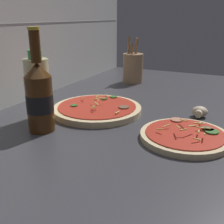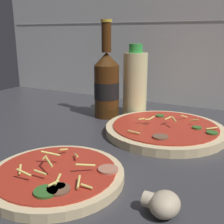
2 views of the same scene
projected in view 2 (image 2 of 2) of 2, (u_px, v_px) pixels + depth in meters
counter_slab at (141, 162)px, 56.81cm from camera, size 160.00×90.00×2.50cm
tile_backsplash at (200, 21)px, 87.60cm from camera, size 160.00×1.13×60.00cm
pizza_near at (56, 175)px, 47.00cm from camera, size 22.90×22.90×4.44cm
pizza_far at (167, 130)px, 68.58cm from camera, size 28.93×28.93×4.67cm
beer_bottle at (107, 84)px, 81.11cm from camera, size 7.28×7.28×27.60cm
oil_bottle at (135, 83)px, 83.17cm from camera, size 7.13×7.13×21.01cm
mushroom_left at (163, 204)px, 37.82cm from camera, size 5.12×4.87×3.41cm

